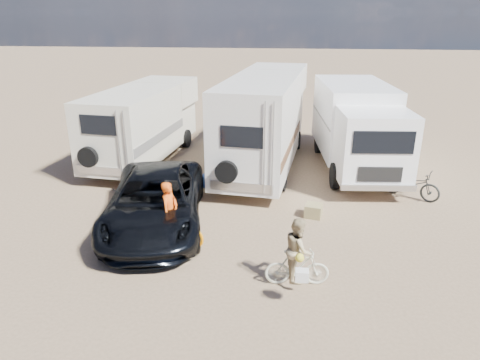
# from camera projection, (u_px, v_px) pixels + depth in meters

# --- Properties ---
(ground) EXTENTS (140.00, 140.00, 0.00)m
(ground) POSITION_uv_depth(u_px,v_px,m) (246.00, 247.00, 11.88)
(ground) COLOR #8E7254
(ground) RESTS_ON ground
(rv_main) EXTENTS (3.39, 8.92, 3.68)m
(rv_main) POSITION_uv_depth(u_px,v_px,m) (265.00, 122.00, 17.57)
(rv_main) COLOR white
(rv_main) RESTS_ON ground
(rv_left) EXTENTS (3.15, 7.40, 3.06)m
(rv_left) POSITION_uv_depth(u_px,v_px,m) (144.00, 125.00, 18.42)
(rv_left) COLOR beige
(rv_left) RESTS_ON ground
(box_truck) EXTENTS (3.14, 7.31, 3.29)m
(box_truck) POSITION_uv_depth(u_px,v_px,m) (357.00, 129.00, 17.22)
(box_truck) COLOR white
(box_truck) RESTS_ON ground
(dark_suv) EXTENTS (3.63, 6.17, 1.61)m
(dark_suv) POSITION_uv_depth(u_px,v_px,m) (155.00, 200.00, 12.80)
(dark_suv) COLOR black
(dark_suv) RESTS_ON ground
(bike_man) EXTENTS (2.03, 1.09, 1.01)m
(bike_man) POSITION_uv_depth(u_px,v_px,m) (171.00, 228.00, 11.83)
(bike_man) COLOR orange
(bike_man) RESTS_ON ground
(bike_woman) EXTENTS (1.52, 0.55, 0.89)m
(bike_woman) POSITION_uv_depth(u_px,v_px,m) (297.00, 268.00, 10.09)
(bike_woman) COLOR beige
(bike_woman) RESTS_ON ground
(rider_man) EXTENTS (0.52, 0.67, 1.65)m
(rider_man) POSITION_uv_depth(u_px,v_px,m) (170.00, 217.00, 11.71)
(rider_man) COLOR #E45212
(rider_man) RESTS_ON ground
(rider_woman) EXTENTS (0.64, 0.78, 1.51)m
(rider_woman) POSITION_uv_depth(u_px,v_px,m) (298.00, 256.00, 9.98)
(rider_woman) COLOR tan
(rider_woman) RESTS_ON ground
(bike_parked) EXTENTS (1.98, 1.61, 1.01)m
(bike_parked) POSITION_uv_depth(u_px,v_px,m) (412.00, 184.00, 14.88)
(bike_parked) COLOR #242624
(bike_parked) RESTS_ON ground
(cooler) EXTENTS (0.63, 0.56, 0.42)m
(cooler) POSITION_uv_depth(u_px,v_px,m) (208.00, 181.00, 15.93)
(cooler) COLOR navy
(cooler) RESTS_ON ground
(crate) EXTENTS (0.60, 0.60, 0.40)m
(crate) POSITION_uv_depth(u_px,v_px,m) (313.00, 211.00, 13.58)
(crate) COLOR olive
(crate) RESTS_ON ground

